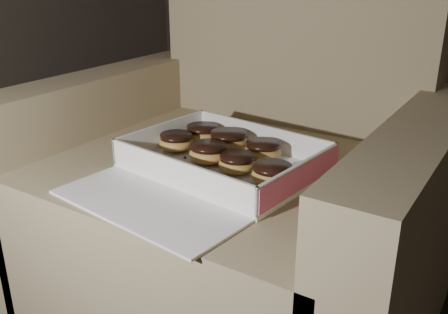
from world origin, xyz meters
TOP-DOWN VIEW (x-y plane):
  - armchair at (-0.24, 0.34)m, footprint 0.89×0.75m
  - bakery_box at (-0.21, 0.19)m, footprint 0.41×0.46m
  - donut_a at (-0.24, 0.22)m, footprint 0.08×0.08m
  - donut_b at (-0.08, 0.20)m, footprint 0.08×0.08m
  - donut_c at (-0.25, 0.30)m, footprint 0.08×0.08m
  - donut_d at (-0.34, 0.24)m, footprint 0.07×0.07m
  - donut_e at (-0.17, 0.21)m, footprint 0.07×0.07m
  - donut_f at (-0.16, 0.30)m, footprint 0.08×0.08m
  - donut_g at (-0.33, 0.32)m, footprint 0.08×0.08m
  - crumb_a at (-0.30, 0.21)m, footprint 0.01×0.01m
  - crumb_b at (-0.08, 0.12)m, footprint 0.01×0.01m
  - crumb_c at (-0.08, 0.10)m, footprint 0.01×0.01m
  - crumb_d at (-0.15, 0.15)m, footprint 0.01×0.01m

SIDE VIEW (x-z plane):
  - armchair at x=-0.24m, z-range -0.17..0.75m
  - crumb_a at x=-0.30m, z-range 0.42..0.43m
  - crumb_b at x=-0.08m, z-range 0.42..0.43m
  - crumb_c at x=-0.08m, z-range 0.42..0.43m
  - crumb_d at x=-0.15m, z-range 0.42..0.43m
  - bakery_box at x=-0.21m, z-range 0.40..0.46m
  - donut_e at x=-0.17m, z-range 0.42..0.46m
  - donut_d at x=-0.34m, z-range 0.42..0.46m
  - donut_f at x=-0.16m, z-range 0.42..0.46m
  - donut_g at x=-0.33m, z-range 0.42..0.46m
  - donut_b at x=-0.08m, z-range 0.42..0.46m
  - donut_a at x=-0.24m, z-range 0.42..0.46m
  - donut_c at x=-0.25m, z-range 0.42..0.47m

